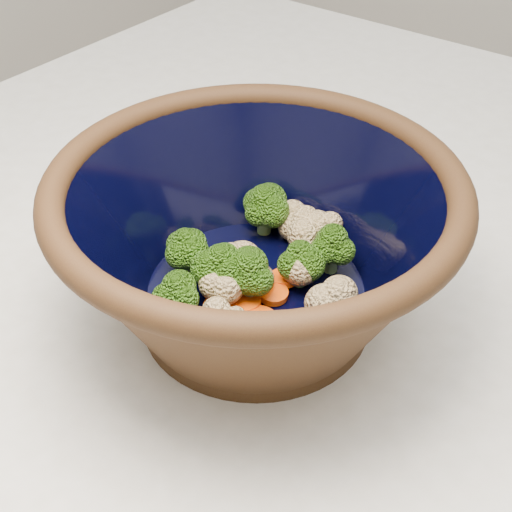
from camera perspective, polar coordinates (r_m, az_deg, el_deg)
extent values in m
cylinder|color=black|center=(0.63, 0.00, -4.36)|extent=(0.20, 0.20, 0.01)
torus|color=black|center=(0.55, 0.00, 5.54)|extent=(0.33, 0.33, 0.02)
cylinder|color=black|center=(0.61, 0.00, -2.66)|extent=(0.19, 0.19, 0.00)
cylinder|color=#608442|center=(0.60, -1.02, -2.54)|extent=(0.01, 0.01, 0.02)
ellipsoid|color=#417716|center=(0.58, -1.05, -0.86)|extent=(0.04, 0.04, 0.03)
cylinder|color=#608442|center=(0.61, 3.50, -1.60)|extent=(0.01, 0.01, 0.02)
ellipsoid|color=#417716|center=(0.59, 3.58, 0.01)|extent=(0.04, 0.04, 0.03)
cylinder|color=#608442|center=(0.58, -6.32, -4.23)|extent=(0.01, 0.01, 0.02)
ellipsoid|color=#417716|center=(0.57, -6.46, -2.69)|extent=(0.04, 0.04, 0.03)
cylinder|color=#608442|center=(0.60, -2.78, -2.27)|extent=(0.01, 0.01, 0.02)
ellipsoid|color=#417716|center=(0.58, -2.85, -0.48)|extent=(0.04, 0.04, 0.04)
cylinder|color=#608442|center=(0.67, 0.65, 2.64)|extent=(0.01, 0.01, 0.02)
ellipsoid|color=#417716|center=(0.65, 0.67, 4.41)|extent=(0.04, 0.04, 0.04)
cylinder|color=#608442|center=(0.62, -5.53, -0.63)|extent=(0.01, 0.01, 0.02)
ellipsoid|color=#417716|center=(0.61, -5.66, 0.97)|extent=(0.04, 0.04, 0.03)
cylinder|color=#608442|center=(0.59, -0.45, -2.79)|extent=(0.01, 0.01, 0.02)
ellipsoid|color=#417716|center=(0.58, -0.46, -0.99)|extent=(0.04, 0.04, 0.04)
cylinder|color=#608442|center=(0.62, 6.01, -0.46)|extent=(0.01, 0.01, 0.02)
ellipsoid|color=#417716|center=(0.61, 6.16, 1.25)|extent=(0.04, 0.04, 0.03)
sphere|color=beige|center=(0.64, 3.89, 1.70)|extent=(0.03, 0.03, 0.03)
sphere|color=beige|center=(0.60, 0.12, -1.85)|extent=(0.03, 0.03, 0.03)
sphere|color=beige|center=(0.60, -0.51, -1.41)|extent=(0.03, 0.03, 0.03)
sphere|color=beige|center=(0.60, 3.50, -0.89)|extent=(0.03, 0.03, 0.03)
sphere|color=beige|center=(0.59, -2.38, -2.41)|extent=(0.03, 0.03, 0.03)
sphere|color=beige|center=(0.56, -2.56, -5.36)|extent=(0.03, 0.03, 0.03)
sphere|color=beige|center=(0.65, 4.85, 2.20)|extent=(0.03, 0.03, 0.03)
sphere|color=beige|center=(0.60, -1.88, -0.86)|extent=(0.03, 0.03, 0.03)
sphere|color=beige|center=(0.61, -1.07, -0.34)|extent=(0.03, 0.03, 0.03)
sphere|color=beige|center=(0.66, 2.98, 2.43)|extent=(0.03, 0.03, 0.03)
sphere|color=beige|center=(0.57, 5.53, -3.84)|extent=(0.03, 0.03, 0.03)
cylinder|color=#F5490A|center=(0.60, 1.37, -3.00)|extent=(0.03, 0.03, 0.01)
cylinder|color=#F5490A|center=(0.58, -2.88, -4.04)|extent=(0.03, 0.03, 0.01)
cylinder|color=#F5490A|center=(0.61, 0.01, -2.18)|extent=(0.03, 0.03, 0.01)
cylinder|color=#F5490A|center=(0.61, 2.28, -1.75)|extent=(0.03, 0.03, 0.01)
cylinder|color=#F5490A|center=(0.59, -0.96, -3.75)|extent=(0.03, 0.03, 0.01)
cylinder|color=#F5490A|center=(0.57, 0.28, -5.06)|extent=(0.03, 0.03, 0.01)
cylinder|color=#F5490A|center=(0.61, 0.04, -2.20)|extent=(0.03, 0.03, 0.01)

